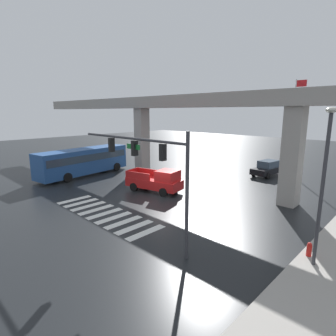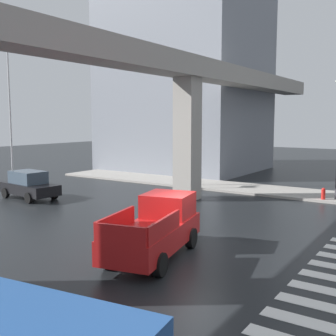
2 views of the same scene
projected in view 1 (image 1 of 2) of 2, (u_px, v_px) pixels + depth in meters
The scene contains 10 objects.
ground_plane at pixel (161, 196), 22.99m from camera, with size 120.00×120.00×0.00m, color black.
crosswalk_stripes at pixel (105, 214), 19.11m from camera, with size 9.35×2.80×0.01m.
elevated_overpass at pixel (201, 108), 25.25m from camera, with size 59.45×1.88×8.65m.
pickup_truck at pixel (157, 181), 24.13m from camera, with size 5.39×2.96×2.08m.
city_bus at pixel (84, 160), 30.41m from camera, with size 3.96×11.04×2.99m.
sedan_black at pixel (268, 168), 30.24m from camera, with size 2.31×4.46×1.72m.
traffic_signal_mast at pixel (149, 160), 14.22m from camera, with size 8.69×0.32×6.20m.
street_lamp_near_corner at pixel (324, 171), 11.61m from camera, with size 0.44×0.70×7.24m.
fire_hydrant at pixel (309, 250), 13.18m from camera, with size 0.24×0.24×0.85m.
flagpole at pixel (294, 120), 30.56m from camera, with size 1.16×0.12×10.56m.
Camera 1 is at (15.77, -15.37, 7.05)m, focal length 29.00 mm.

